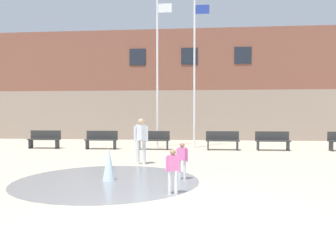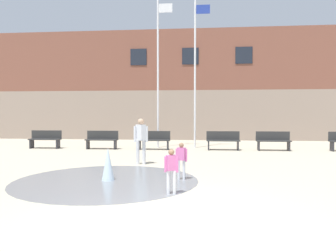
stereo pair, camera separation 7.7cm
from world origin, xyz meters
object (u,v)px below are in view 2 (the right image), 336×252
at_px(park_bench_under_right_flagpole, 223,140).
at_px(teen_by_trashcan, 141,137).
at_px(park_bench_far_left, 45,139).
at_px(park_bench_under_left_flagpole, 102,139).
at_px(park_bench_near_trashcan, 273,141).
at_px(flagpole_right, 196,68).
at_px(child_in_fountain, 171,168).
at_px(child_with_pink_shirt, 181,158).
at_px(park_bench_center, 154,140).
at_px(flagpole_left, 158,68).

bearing_deg(park_bench_under_right_flagpole, teen_by_trashcan, -123.12).
height_order(park_bench_far_left, park_bench_under_left_flagpole, same).
bearing_deg(teen_by_trashcan, park_bench_near_trashcan, -94.74).
distance_m(park_bench_under_left_flagpole, flagpole_right, 5.97).
relative_size(park_bench_under_left_flagpole, child_in_fountain, 1.62).
height_order(park_bench_far_left, teen_by_trashcan, teen_by_trashcan).
bearing_deg(park_bench_under_left_flagpole, child_with_pink_shirt, -58.92).
relative_size(park_bench_center, child_in_fountain, 1.62).
xyz_separation_m(park_bench_under_right_flagpole, park_bench_near_trashcan, (2.38, 0.02, 0.00)).
height_order(teen_by_trashcan, flagpole_left, flagpole_left).
relative_size(child_with_pink_shirt, teen_by_trashcan, 0.62).
distance_m(park_bench_far_left, teen_by_trashcan, 7.56).
bearing_deg(flagpole_left, child_in_fountain, -81.16).
distance_m(flagpole_left, flagpole_right, 1.92).
relative_size(park_bench_under_right_flagpole, park_bench_near_trashcan, 1.00).
bearing_deg(park_bench_under_left_flagpole, flagpole_left, 19.69).
height_order(child_in_fountain, flagpole_right, flagpole_right).
bearing_deg(park_bench_center, park_bench_under_right_flagpole, 1.55).
bearing_deg(child_in_fountain, child_with_pink_shirt, -122.31).
bearing_deg(park_bench_under_left_flagpole, park_bench_near_trashcan, 0.74).
height_order(park_bench_far_left, park_bench_center, same).
distance_m(park_bench_center, flagpole_right, 4.26).
xyz_separation_m(park_bench_near_trashcan, child_in_fountain, (-4.11, -9.02, 0.10)).
bearing_deg(flagpole_left, park_bench_under_left_flagpole, -160.31).
height_order(child_with_pink_shirt, flagpole_left, flagpole_left).
xyz_separation_m(park_bench_under_right_flagpole, child_in_fountain, (-1.73, -8.99, 0.10)).
bearing_deg(flagpole_right, teen_by_trashcan, -107.49).
distance_m(park_bench_center, child_with_pink_shirt, 7.50).
relative_size(park_bench_near_trashcan, flagpole_left, 0.20).
relative_size(park_bench_under_right_flagpole, flagpole_left, 0.20).
height_order(park_bench_under_right_flagpole, child_with_pink_shirt, child_with_pink_shirt).
bearing_deg(child_with_pink_shirt, flagpole_right, -70.69).
relative_size(park_bench_far_left, park_bench_near_trashcan, 1.00).
distance_m(park_bench_under_left_flagpole, park_bench_center, 2.63).
distance_m(park_bench_near_trashcan, flagpole_left, 6.80).
xyz_separation_m(park_bench_far_left, child_with_pink_shirt, (7.38, -7.34, 0.10)).
relative_size(park_bench_under_right_flagpole, child_with_pink_shirt, 1.62).
xyz_separation_m(park_bench_far_left, park_bench_near_trashcan, (11.36, 0.06, 0.00)).
bearing_deg(teen_by_trashcan, park_bench_far_left, 4.43).
relative_size(child_in_fountain, flagpole_left, 0.13).
xyz_separation_m(park_bench_under_left_flagpole, flagpole_left, (2.73, 0.98, 3.68)).
bearing_deg(park_bench_under_left_flagpole, child_in_fountain, -64.38).
xyz_separation_m(park_bench_under_left_flagpole, park_bench_center, (2.63, -0.01, 0.00)).
distance_m(teen_by_trashcan, flagpole_right, 6.80).
bearing_deg(flagpole_left, park_bench_near_trashcan, -8.76).
bearing_deg(child_with_pink_shirt, park_bench_under_right_flagpole, -81.21).
bearing_deg(park_bench_far_left, flagpole_left, 9.30).
relative_size(park_bench_center, flagpole_left, 0.20).
xyz_separation_m(child_with_pink_shirt, teen_by_trashcan, (-1.55, 2.54, 0.35)).
bearing_deg(park_bench_near_trashcan, flagpole_left, 171.24).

